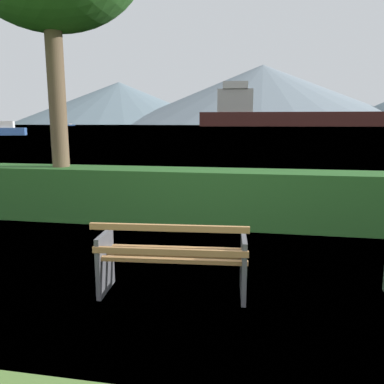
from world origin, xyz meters
name	(u,v)px	position (x,y,z in m)	size (l,w,h in m)	color
ground_plane	(174,293)	(0.00, 0.00, 0.00)	(1400.00, 1400.00, 0.00)	#567A38
water_surface	(261,126)	(0.00, 308.45, 0.00)	(620.00, 620.00, 0.00)	slate
park_bench	(172,258)	(0.00, -0.06, 0.42)	(1.65, 0.70, 0.87)	#A0703F
hedge_row	(210,197)	(0.00, 3.00, 0.51)	(11.87, 0.86, 1.02)	#285B23
cargo_ship_large	(282,114)	(12.41, 225.74, 7.01)	(112.57, 19.86, 25.07)	#471E19
fishing_boat_near	(71,125)	(-137.18, 259.79, 0.60)	(6.68, 5.18, 1.70)	#335693
tender_far	(8,130)	(-37.88, 50.06, 0.78)	(5.50, 3.71, 2.18)	#335693
distant_hills	(268,97)	(8.54, 586.03, 39.56)	(821.11, 421.84, 86.92)	slate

